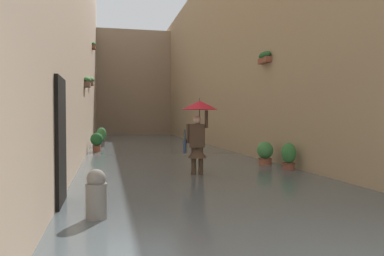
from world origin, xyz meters
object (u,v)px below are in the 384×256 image
(person_wading, at_px, (198,125))
(potted_plant_near_left, at_px, (265,154))
(potted_plant_far_right, at_px, (97,142))
(mooring_bollard, at_px, (96,198))
(potted_plant_near_right, at_px, (101,136))
(potted_plant_mid_left, at_px, (289,157))

(person_wading, relative_size, potted_plant_near_left, 2.55)
(potted_plant_far_right, relative_size, mooring_bollard, 1.09)
(potted_plant_near_right, xyz_separation_m, potted_plant_mid_left, (-5.09, 9.38, -0.15))
(person_wading, relative_size, mooring_bollard, 2.49)
(person_wading, relative_size, potted_plant_far_right, 2.29)
(potted_plant_near_left, height_order, mooring_bollard, mooring_bollard)
(potted_plant_near_right, height_order, mooring_bollard, potted_plant_near_right)
(potted_plant_near_left, relative_size, potted_plant_near_right, 0.77)
(potted_plant_near_right, xyz_separation_m, mooring_bollard, (-0.10, 13.34, -0.20))
(person_wading, bearing_deg, potted_plant_mid_left, -174.48)
(potted_plant_mid_left, xyz_separation_m, mooring_bollard, (4.99, 3.96, -0.05))
(potted_plant_near_right, relative_size, potted_plant_far_right, 1.16)
(mooring_bollard, bearing_deg, potted_plant_near_right, -89.56)
(potted_plant_near_left, distance_m, mooring_bollard, 7.05)
(potted_plant_mid_left, bearing_deg, potted_plant_near_right, -61.51)
(potted_plant_mid_left, bearing_deg, mooring_bollard, 38.41)
(potted_plant_far_right, bearing_deg, person_wading, 111.05)
(potted_plant_far_right, bearing_deg, potted_plant_mid_left, 128.44)
(mooring_bollard, bearing_deg, potted_plant_mid_left, -141.59)
(person_wading, distance_m, potted_plant_far_right, 7.40)
(potted_plant_near_left, relative_size, potted_plant_mid_left, 0.94)
(person_wading, xyz_separation_m, potted_plant_near_left, (-2.44, -1.44, -0.92))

